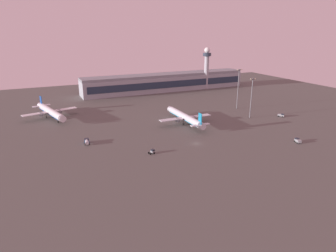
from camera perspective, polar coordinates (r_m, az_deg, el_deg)
name	(u,v)px	position (r m, az deg, el deg)	size (l,w,h in m)	color
ground_plane	(196,144)	(160.16, 5.31, -3.31)	(416.00, 416.00, 0.00)	#56544F
terminal_building	(166,82)	(297.53, -0.41, 8.28)	(162.35, 22.40, 16.40)	#9EA3AD
control_tower	(207,65)	(305.90, 7.30, 11.30)	(8.00, 8.00, 40.68)	#A8A8B2
airplane_mid_apron	(185,117)	(191.29, 3.26, 1.66)	(34.93, 44.96, 11.57)	silver
airplane_near_gate	(50,112)	(218.61, -21.31, 2.56)	(36.15, 46.10, 11.97)	white
baggage_tractor	(298,141)	(174.54, 23.30, -2.53)	(3.22, 4.56, 2.25)	gray
fuel_truck	(87,141)	(164.45, -15.07, -2.79)	(3.07, 6.52, 2.35)	#3372BF
pushback_tug	(152,151)	(147.03, -2.95, -4.79)	(3.43, 2.51, 2.05)	gray
maintenance_van	(281,115)	(221.63, 20.57, 1.94)	(4.00, 4.51, 2.25)	gray
apron_light_central	(238,87)	(231.66, 13.11, 7.24)	(4.80, 0.90, 29.76)	slate
apron_light_west	(252,96)	(209.42, 15.49, 5.56)	(4.80, 0.90, 26.94)	slate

